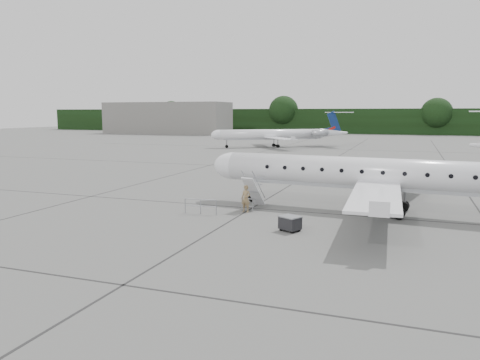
% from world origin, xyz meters
% --- Properties ---
extents(ground, '(320.00, 320.00, 0.00)m').
position_xyz_m(ground, '(0.00, 0.00, 0.00)').
color(ground, slate).
rests_on(ground, ground).
extents(treeline, '(260.00, 4.00, 8.00)m').
position_xyz_m(treeline, '(0.00, 130.00, 4.00)').
color(treeline, black).
rests_on(treeline, ground).
extents(terminal_building, '(40.00, 14.00, 10.00)m').
position_xyz_m(terminal_building, '(-70.00, 110.00, 5.00)').
color(terminal_building, slate).
rests_on(terminal_building, ground).
extents(main_regional_jet, '(30.81, 23.38, 7.47)m').
position_xyz_m(main_regional_jet, '(2.91, 7.42, 3.74)').
color(main_regional_jet, white).
rests_on(main_regional_jet, ground).
extents(airstair, '(1.05, 2.41, 2.34)m').
position_xyz_m(airstair, '(-6.01, 5.91, 1.17)').
color(airstair, white).
rests_on(airstair, ground).
extents(passenger, '(0.75, 0.56, 1.87)m').
position_xyz_m(passenger, '(-6.13, 4.59, 0.94)').
color(passenger, olive).
rests_on(passenger, ground).
extents(safety_railing, '(2.20, 0.29, 1.00)m').
position_xyz_m(safety_railing, '(-8.77, 2.96, 0.50)').
color(safety_railing, gray).
rests_on(safety_railing, ground).
extents(baggage_cart, '(1.36, 1.28, 0.94)m').
position_xyz_m(baggage_cart, '(-2.02, 0.58, 0.47)').
color(baggage_cart, black).
rests_on(baggage_cart, ground).
extents(bg_regional_left, '(32.88, 30.82, 7.00)m').
position_xyz_m(bg_regional_left, '(-21.50, 63.50, 3.50)').
color(bg_regional_left, white).
rests_on(bg_regional_left, ground).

